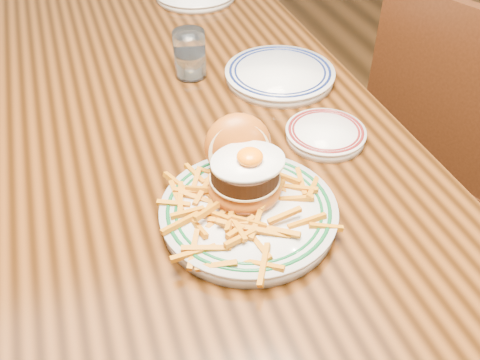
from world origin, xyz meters
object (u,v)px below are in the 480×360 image
object	(u,v)px
table	(182,136)
chair_right	(451,136)
main_plate	(247,196)
side_plate	(326,133)

from	to	relation	value
table	chair_right	world-z (taller)	chair_right
table	main_plate	world-z (taller)	main_plate
side_plate	chair_right	bearing A→B (deg)	-1.07
main_plate	table	bearing A→B (deg)	103.47
main_plate	side_plate	bearing A→B (deg)	43.26
main_plate	side_plate	world-z (taller)	main_plate
chair_right	side_plate	xyz separation A→B (m)	(-0.52, -0.20, 0.27)
table	main_plate	xyz separation A→B (m)	(0.03, -0.37, 0.13)
chair_right	main_plate	bearing A→B (deg)	3.88
main_plate	chair_right	bearing A→B (deg)	34.47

